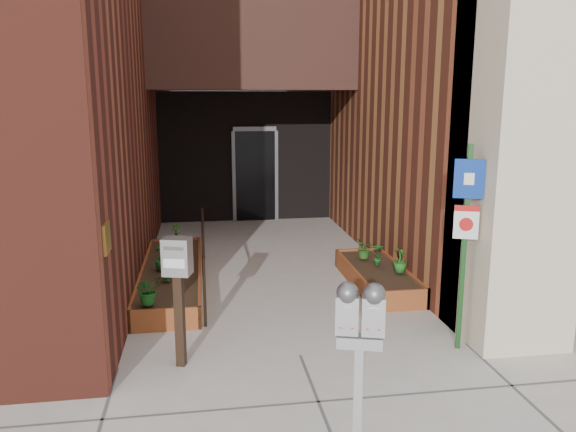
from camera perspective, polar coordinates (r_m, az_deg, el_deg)
name	(u,v)px	position (r m, az deg, el deg)	size (l,w,h in m)	color
ground	(300,356)	(6.54, 1.25, -13.99)	(80.00, 80.00, 0.00)	#9E9991
planter_left	(172,277)	(8.93, -11.74, -6.09)	(0.90, 3.60, 0.30)	brown
planter_right	(377,277)	(8.84, 9.06, -6.16)	(0.80, 2.20, 0.30)	brown
handrail	(203,238)	(8.70, -8.63, -2.24)	(0.04, 3.34, 0.90)	black
parking_meter	(360,330)	(4.14, 7.31, -11.43)	(0.37, 0.22, 1.58)	#B7B7BA
sign_post	(466,226)	(6.53, 17.60, -1.01)	(0.31, 0.13, 2.37)	#163E18
payment_dropbox	(178,275)	(6.05, -11.12, -5.87)	(0.33, 0.28, 1.43)	black
shrub_left_a	(148,290)	(7.33, -14.01, -7.29)	(0.34, 0.34, 0.37)	#195A1B
shrub_left_b	(166,267)	(8.22, -12.28, -5.10)	(0.21, 0.21, 0.38)	#195A1A
shrub_left_c	(161,257)	(8.76, -12.80, -4.07)	(0.21, 0.21, 0.37)	#17521D
shrub_left_d	(177,233)	(10.25, -11.25, -1.74)	(0.18, 0.18, 0.35)	#295B1A
shrub_right_a	(400,260)	(8.55, 11.33, -4.42)	(0.20, 0.20, 0.36)	#20621C
shrub_right_b	(378,254)	(8.83, 9.12, -3.84)	(0.19, 0.19, 0.35)	#18541C
shrub_right_c	(364,249)	(9.16, 7.77, -3.30)	(0.30, 0.30, 0.33)	#255618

